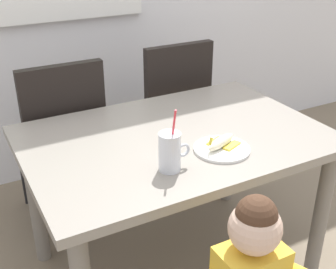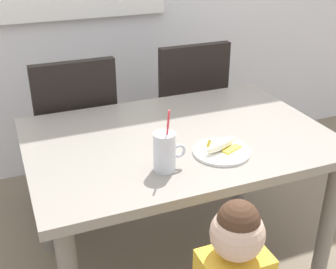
{
  "view_description": "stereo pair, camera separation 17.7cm",
  "coord_description": "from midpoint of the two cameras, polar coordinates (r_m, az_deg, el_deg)",
  "views": [
    {
      "loc": [
        -0.84,
        -1.49,
        1.58
      ],
      "look_at": [
        -0.09,
        -0.09,
        0.8
      ],
      "focal_mm": 46.89,
      "sensor_mm": 36.0,
      "label": 1
    },
    {
      "loc": [
        -0.68,
        -1.57,
        1.58
      ],
      "look_at": [
        -0.09,
        -0.09,
        0.8
      ],
      "focal_mm": 46.89,
      "sensor_mm": 36.0,
      "label": 2
    }
  ],
  "objects": [
    {
      "name": "dining_table",
      "position": [
        1.95,
        3.97,
        -2.86
      ],
      "size": [
        1.3,
        0.89,
        0.74
      ],
      "color": "gray",
      "rests_on": "ground"
    },
    {
      "name": "dining_chair_right",
      "position": [
        2.68,
        4.16,
        3.42
      ],
      "size": [
        0.44,
        0.44,
        0.96
      ],
      "rotation": [
        0.0,
        0.0,
        3.14
      ],
      "color": "black",
      "rests_on": "ground"
    },
    {
      "name": "dining_chair_left",
      "position": [
        2.43,
        -9.96,
        0.52
      ],
      "size": [
        0.44,
        0.44,
        0.96
      ],
      "rotation": [
        0.0,
        0.0,
        3.14
      ],
      "color": "black",
      "rests_on": "ground"
    },
    {
      "name": "milk_cup",
      "position": [
        1.61,
        2.73,
        -2.6
      ],
      "size": [
        0.13,
        0.08,
        0.25
      ],
      "color": "silver",
      "rests_on": "dining_table"
    },
    {
      "name": "peeled_banana",
      "position": [
        1.78,
        9.76,
        -1.41
      ],
      "size": [
        0.18,
        0.13,
        0.07
      ],
      "rotation": [
        0.0,
        0.0,
        0.39
      ],
      "color": "#F4EAC6",
      "rests_on": "snack_plate"
    },
    {
      "name": "ground_plane",
      "position": [
        2.33,
        3.47,
        -16.6
      ],
      "size": [
        24.0,
        24.0,
        0.0
      ],
      "primitive_type": "plane",
      "color": "#7A6B56"
    },
    {
      "name": "snack_plate",
      "position": [
        1.78,
        9.81,
        -2.31
      ],
      "size": [
        0.23,
        0.23,
        0.01
      ],
      "primitive_type": "cylinder",
      "color": "white",
      "rests_on": "dining_table"
    }
  ]
}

